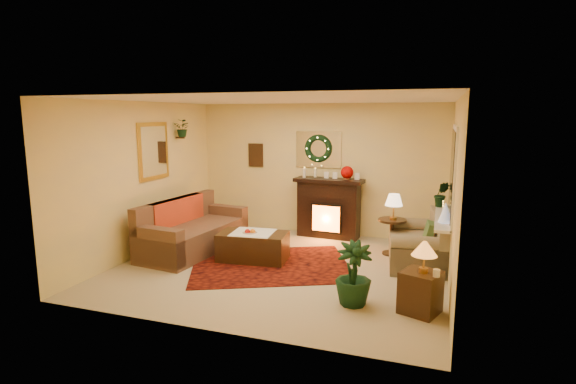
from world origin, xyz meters
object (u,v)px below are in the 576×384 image
(coffee_table, at_px, (253,248))
(loveseat, at_px, (417,238))
(side_table_round, at_px, (392,236))
(fireplace, at_px, (329,209))
(end_table_square, at_px, (420,291))
(sofa, at_px, (194,227))

(coffee_table, bearing_deg, loveseat, 9.48)
(side_table_round, bearing_deg, fireplace, 149.60)
(fireplace, bearing_deg, side_table_round, -26.40)
(fireplace, bearing_deg, end_table_square, -54.03)
(loveseat, relative_size, end_table_square, 2.77)
(coffee_table, bearing_deg, sofa, 167.35)
(side_table_round, height_order, coffee_table, side_table_round)
(loveseat, xyz_separation_m, end_table_square, (0.15, -1.88, -0.15))
(side_table_round, xyz_separation_m, coffee_table, (-2.13, -1.07, -0.12))
(loveseat, xyz_separation_m, coffee_table, (-2.56, -0.70, -0.21))
(loveseat, relative_size, side_table_round, 2.31)
(side_table_round, distance_m, end_table_square, 2.32)
(side_table_round, height_order, end_table_square, side_table_round)
(sofa, relative_size, fireplace, 1.79)
(end_table_square, bearing_deg, loveseat, 94.58)
(sofa, distance_m, side_table_round, 3.44)
(sofa, xyz_separation_m, fireplace, (2.01, 1.69, 0.12))
(fireplace, bearing_deg, coffee_table, -110.39)
(sofa, xyz_separation_m, end_table_square, (3.89, -1.32, -0.16))
(loveseat, height_order, coffee_table, loveseat)
(side_table_round, xyz_separation_m, end_table_square, (0.58, -2.25, -0.06))
(sofa, distance_m, loveseat, 3.78)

